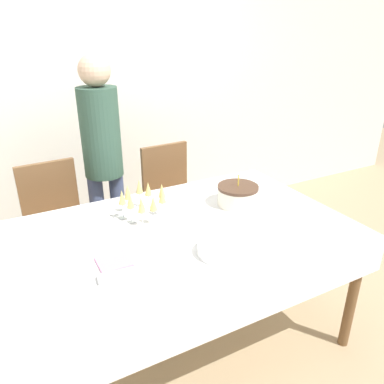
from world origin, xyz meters
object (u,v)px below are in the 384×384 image
at_px(dining_chair_far_left, 57,224).
at_px(champagne_tray, 143,203).
at_px(dining_chair_far_right, 172,199).
at_px(birthday_cake, 238,195).
at_px(person_standing, 102,149).
at_px(plate_stack_main, 223,249).

distance_m(dining_chair_far_left, champagne_tray, 0.85).
bearing_deg(dining_chair_far_right, birthday_cake, -82.88).
height_order(champagne_tray, person_standing, person_standing).
distance_m(dining_chair_far_left, person_standing, 0.62).
xyz_separation_m(plate_stack_main, person_standing, (-0.22, 1.28, 0.19)).
xyz_separation_m(birthday_cake, champagne_tray, (-0.58, 0.12, 0.03)).
height_order(dining_chair_far_left, dining_chair_far_right, same).
bearing_deg(person_standing, dining_chair_far_right, -8.54).
bearing_deg(person_standing, birthday_cake, -54.71).
distance_m(dining_chair_far_right, plate_stack_main, 1.27).
bearing_deg(champagne_tray, dining_chair_far_right, 53.59).
height_order(dining_chair_far_right, birthday_cake, birthday_cake).
bearing_deg(person_standing, champagne_tray, -88.11).
xyz_separation_m(dining_chair_far_right, champagne_tray, (-0.48, -0.65, 0.35)).
distance_m(birthday_cake, person_standing, 1.06).
xyz_separation_m(champagne_tray, person_standing, (-0.02, 0.73, 0.13)).
bearing_deg(plate_stack_main, champagne_tray, 109.81).
distance_m(dining_chair_far_right, person_standing, 0.70).
xyz_separation_m(dining_chair_far_right, birthday_cake, (0.10, -0.78, 0.32)).
relative_size(dining_chair_far_left, birthday_cake, 3.73).
bearing_deg(champagne_tray, person_standing, 91.89).
xyz_separation_m(champagne_tray, plate_stack_main, (0.20, -0.55, -0.07)).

